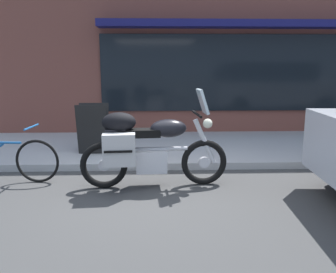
# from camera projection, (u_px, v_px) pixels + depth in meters

# --- Properties ---
(ground_plane) EXTENTS (80.00, 80.00, 0.00)m
(ground_plane) POSITION_uv_depth(u_px,v_px,m) (155.00, 193.00, 4.90)
(ground_plane) COLOR #3A3A3A
(touring_motorcycle) EXTENTS (2.13, 0.76, 1.42)m
(touring_motorcycle) POSITION_uv_depth(u_px,v_px,m) (146.00, 146.00, 5.02)
(touring_motorcycle) COLOR black
(touring_motorcycle) RESTS_ON ground_plane
(parked_bicycle) EXTENTS (1.66, 0.48, 0.92)m
(parked_bicycle) POSITION_uv_depth(u_px,v_px,m) (4.00, 159.00, 5.30)
(parked_bicycle) COLOR black
(parked_bicycle) RESTS_ON ground_plane
(sandwich_board_sign) EXTENTS (0.55, 0.41, 0.92)m
(sandwich_board_sign) POSITION_uv_depth(u_px,v_px,m) (93.00, 129.00, 6.52)
(sandwich_board_sign) COLOR black
(sandwich_board_sign) RESTS_ON sidewalk_curb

